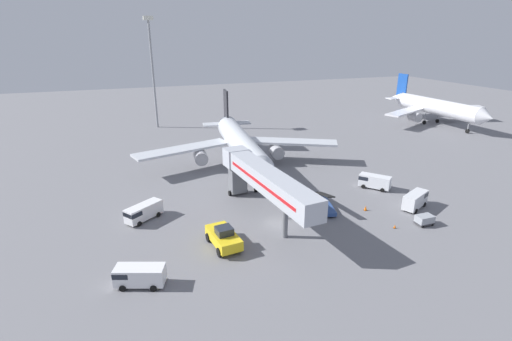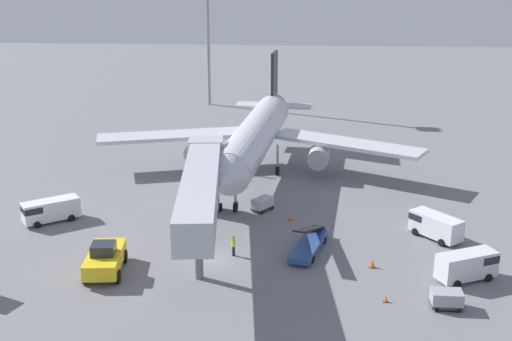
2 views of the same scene
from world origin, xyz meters
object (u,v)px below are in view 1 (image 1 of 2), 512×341
at_px(service_van_far_center, 138,275).
at_px(airplane_background, 434,107).
at_px(baggage_cart_far_left, 270,184).
at_px(safety_cone_alpha, 292,189).
at_px(airplane_at_gate, 240,143).
at_px(safety_cone_bravo, 366,208).
at_px(service_van_outer_left, 416,199).
at_px(ground_crew_worker_foreground, 287,212).
at_px(service_van_mid_right, 374,181).
at_px(service_van_far_right, 143,212).
at_px(baggage_cart_outer_right, 425,220).
at_px(safety_cone_charlie, 395,226).
at_px(apron_light_mast, 151,54).
at_px(belt_loader_truck, 324,203).
at_px(pushback_tug, 224,237).

distance_m(service_van_far_center, airplane_background, 97.24).
bearing_deg(service_van_far_center, airplane_background, 29.81).
height_order(baggage_cart_far_left, safety_cone_alpha, baggage_cart_far_left).
distance_m(airplane_at_gate, safety_cone_bravo, 27.41).
distance_m(service_van_outer_left, airplane_background, 61.99).
xyz_separation_m(airplane_at_gate, ground_crew_worker_foreground, (-0.37, -22.94, -3.96)).
height_order(service_van_mid_right, safety_cone_bravo, service_van_mid_right).
distance_m(service_van_far_right, airplane_background, 89.34).
xyz_separation_m(airplane_at_gate, service_van_far_right, (-19.34, -16.40, -3.66)).
xyz_separation_m(baggage_cart_outer_right, ground_crew_worker_foreground, (-16.80, 7.93, 0.22)).
height_order(airplane_at_gate, service_van_far_center, airplane_at_gate).
height_order(service_van_mid_right, baggage_cart_outer_right, service_van_mid_right).
xyz_separation_m(safety_cone_alpha, airplane_background, (59.01, 31.19, 4.57)).
bearing_deg(safety_cone_charlie, apron_light_mast, 108.32).
xyz_separation_m(service_van_outer_left, safety_cone_alpha, (-14.62, 11.94, -0.99)).
bearing_deg(safety_cone_charlie, airplane_at_gate, 111.62).
bearing_deg(airplane_at_gate, safety_cone_bravo, -64.64).
bearing_deg(safety_cone_charlie, service_van_mid_right, 65.15).
distance_m(baggage_cart_far_left, ground_crew_worker_foreground, 11.35).
height_order(service_van_far_right, airplane_background, airplane_background).
xyz_separation_m(belt_loader_truck, service_van_outer_left, (12.80, -4.61, 0.56)).
height_order(belt_loader_truck, ground_crew_worker_foreground, belt_loader_truck).
bearing_deg(service_van_far_center, service_van_mid_right, 19.42).
height_order(airplane_at_gate, apron_light_mast, apron_light_mast).
distance_m(service_van_far_right, baggage_cart_outer_right, 38.60).
bearing_deg(service_van_far_right, safety_cone_bravo, -14.53).
bearing_deg(service_van_far_center, pushback_tug, 23.10).
bearing_deg(safety_cone_bravo, apron_light_mast, 109.53).
xyz_separation_m(safety_cone_alpha, safety_cone_charlie, (7.61, -16.16, -0.09)).
xyz_separation_m(service_van_far_center, baggage_cart_outer_right, (37.31, 0.42, -0.47)).
height_order(pushback_tug, service_van_outer_left, pushback_tug).
bearing_deg(baggage_cart_outer_right, baggage_cart_far_left, 128.00).
height_order(belt_loader_truck, service_van_far_center, belt_loader_truck).
distance_m(pushback_tug, service_van_far_center, 11.11).
relative_size(service_van_outer_left, safety_cone_charlie, 9.72).
xyz_separation_m(service_van_far_right, ground_crew_worker_foreground, (18.97, -6.54, -0.30)).
distance_m(airplane_at_gate, service_van_far_right, 25.63).
bearing_deg(belt_loader_truck, ground_crew_worker_foreground, -167.75).
bearing_deg(airplane_at_gate, baggage_cart_far_left, -82.80).
relative_size(baggage_cart_far_left, airplane_background, 0.07).
relative_size(ground_crew_worker_foreground, airplane_background, 0.05).
distance_m(baggage_cart_outer_right, safety_cone_bravo, 8.09).
bearing_deg(safety_cone_bravo, pushback_tug, -173.54).
bearing_deg(service_van_mid_right, ground_crew_worker_foreground, -163.77).
height_order(service_van_mid_right, safety_cone_alpha, service_van_mid_right).
distance_m(service_van_outer_left, safety_cone_bravo, 7.72).
relative_size(service_van_far_right, apron_light_mast, 0.19).
bearing_deg(pushback_tug, apron_light_mast, 90.51).
bearing_deg(baggage_cart_outer_right, safety_cone_charlie, 173.04).
bearing_deg(airplane_at_gate, baggage_cart_outer_right, -61.98).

